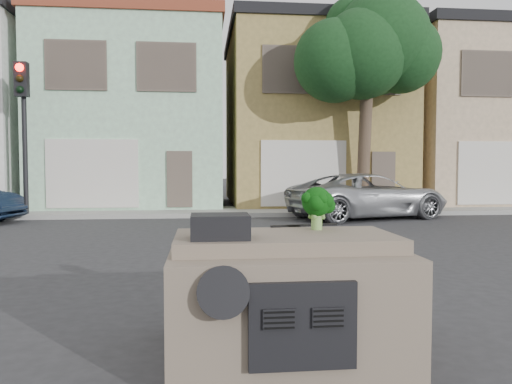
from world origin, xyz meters
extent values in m
plane|color=#303033|center=(0.00, 0.00, 0.00)|extent=(120.00, 120.00, 0.00)
cube|color=gray|center=(0.00, 10.50, 0.07)|extent=(40.00, 3.00, 0.15)
cube|color=#A7D6B1|center=(-3.50, 14.50, 3.77)|extent=(7.20, 8.20, 7.55)
cube|color=#9B8447|center=(4.00, 14.50, 3.77)|extent=(7.20, 8.20, 7.55)
cube|color=tan|center=(11.50, 14.50, 3.77)|extent=(7.20, 8.20, 7.55)
imported|color=#ACAEB3|center=(4.67, 8.36, 0.00)|extent=(5.79, 3.83, 1.48)
cube|color=black|center=(-6.50, 9.50, 2.55)|extent=(0.40, 0.40, 5.10)
cube|color=#143817|center=(5.00, 9.80, 4.25)|extent=(4.40, 4.00, 8.50)
cube|color=#746554|center=(0.00, -3.00, 0.56)|extent=(2.00, 1.80, 1.12)
cube|color=black|center=(-0.58, -3.35, 1.22)|extent=(0.48, 0.38, 0.20)
cube|color=black|center=(0.28, -2.62, 1.13)|extent=(0.69, 0.15, 0.02)
cube|color=#083208|center=(0.34, -2.87, 1.33)|extent=(0.46, 0.46, 0.41)
camera|label=1|loc=(-0.72, -7.45, 1.72)|focal=35.00mm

